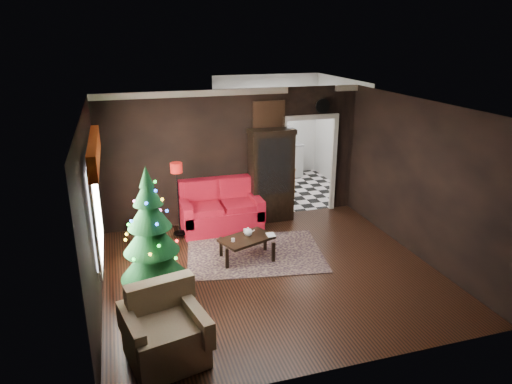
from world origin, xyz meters
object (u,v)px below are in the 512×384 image
object	(u,v)px
loveseat	(221,206)
kitchen_table	(277,181)
christmas_tree	(151,232)
teapot	(248,232)
armchair	(165,328)
coffee_table	(247,248)
floor_lamp	(178,199)
wall_clock	(322,106)
curio_cabinet	(271,177)

from	to	relation	value
loveseat	kitchen_table	xyz separation A→B (m)	(1.80, 1.65, -0.12)
christmas_tree	kitchen_table	bearing A→B (deg)	48.54
teapot	loveseat	bearing A→B (deg)	97.00
armchair	coffee_table	bearing A→B (deg)	41.09
floor_lamp	teapot	distance (m)	1.62
coffee_table	wall_clock	distance (m)	3.61
teapot	wall_clock	distance (m)	3.40
armchair	christmas_tree	bearing A→B (deg)	77.09
armchair	coffee_table	distance (m)	2.87
floor_lamp	armchair	size ratio (longest dim) A/B	1.54
loveseat	floor_lamp	size ratio (longest dim) A/B	1.17
coffee_table	kitchen_table	world-z (taller)	kitchen_table
loveseat	wall_clock	world-z (taller)	wall_clock
curio_cabinet	floor_lamp	world-z (taller)	curio_cabinet
curio_cabinet	floor_lamp	distance (m)	2.10
floor_lamp	coffee_table	bearing A→B (deg)	-50.03
wall_clock	coffee_table	bearing A→B (deg)	-140.00
floor_lamp	teapot	size ratio (longest dim) A/B	8.58
floor_lamp	wall_clock	distance (m)	3.65
armchair	kitchen_table	bearing A→B (deg)	45.59
coffee_table	teapot	world-z (taller)	teapot
floor_lamp	coffee_table	xyz separation A→B (m)	(1.02, -1.22, -0.61)
coffee_table	teapot	bearing A→B (deg)	50.46
loveseat	coffee_table	world-z (taller)	loveseat
curio_cabinet	christmas_tree	bearing A→B (deg)	-138.82
curio_cabinet	armchair	world-z (taller)	curio_cabinet
coffee_table	wall_clock	world-z (taller)	wall_clock
floor_lamp	armchair	bearing A→B (deg)	-100.80
wall_clock	floor_lamp	bearing A→B (deg)	-168.84
armchair	curio_cabinet	bearing A→B (deg)	43.19
curio_cabinet	armchair	size ratio (longest dim) A/B	2.01
floor_lamp	teapot	xyz separation A→B (m)	(1.06, -1.17, -0.33)
curio_cabinet	kitchen_table	bearing A→B (deg)	65.56
floor_lamp	christmas_tree	size ratio (longest dim) A/B	0.76
armchair	coffee_table	size ratio (longest dim) A/B	1.03
christmas_tree	wall_clock	xyz separation A→B (m)	(3.90, 2.55, 1.33)
teapot	kitchen_table	bearing A→B (deg)	62.01
christmas_tree	armchair	world-z (taller)	christmas_tree
kitchen_table	armchair	bearing A→B (deg)	-121.84
teapot	wall_clock	xyz separation A→B (m)	(2.18, 1.81, 1.88)
christmas_tree	armchair	xyz separation A→B (m)	(-0.01, -1.62, -0.59)
coffee_table	kitchen_table	size ratio (longest dim) A/B	1.22
curio_cabinet	christmas_tree	distance (m)	3.59
wall_clock	loveseat	bearing A→B (deg)	-170.34
wall_clock	kitchen_table	size ratio (longest dim) A/B	0.43
teapot	armchair	bearing A→B (deg)	-126.41
loveseat	wall_clock	size ratio (longest dim) A/B	5.31
loveseat	floor_lamp	xyz separation A→B (m)	(-0.89, -0.24, 0.33)
loveseat	curio_cabinet	bearing A→B (deg)	10.83
coffee_table	wall_clock	xyz separation A→B (m)	(2.22, 1.86, 2.16)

